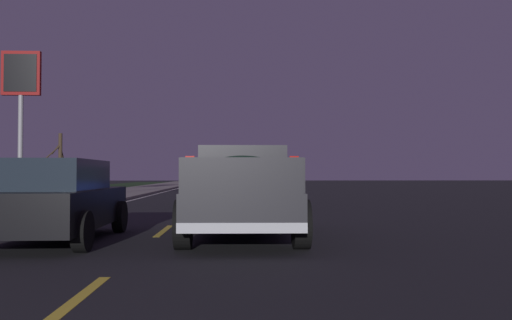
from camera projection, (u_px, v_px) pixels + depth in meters
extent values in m
plane|color=black|center=(205.00, 198.00, 27.66)|extent=(144.00, 144.00, 0.00)
cube|color=gray|center=(95.00, 197.00, 27.45)|extent=(108.00, 4.00, 0.12)
cube|color=yellow|center=(76.00, 300.00, 5.32)|extent=(2.40, 0.14, 0.01)
cube|color=yellow|center=(164.00, 231.00, 11.85)|extent=(2.40, 0.14, 0.01)
cube|color=yellow|center=(188.00, 211.00, 17.90)|extent=(2.40, 0.14, 0.01)
cube|color=yellow|center=(201.00, 201.00, 24.49)|extent=(2.40, 0.14, 0.01)
cube|color=yellow|center=(207.00, 196.00, 29.66)|extent=(2.40, 0.14, 0.01)
cube|color=yellow|center=(212.00, 193.00, 35.83)|extent=(2.40, 0.14, 0.01)
cube|color=yellow|center=(215.00, 190.00, 41.37)|extent=(2.40, 0.14, 0.01)
cube|color=yellow|center=(218.00, 188.00, 46.37)|extent=(2.40, 0.14, 0.01)
cube|color=yellow|center=(220.00, 187.00, 52.44)|extent=(2.40, 0.14, 0.01)
cube|color=yellow|center=(222.00, 185.00, 59.11)|extent=(2.40, 0.14, 0.01)
cube|color=yellow|center=(223.00, 184.00, 65.68)|extent=(2.40, 0.14, 0.01)
cube|color=yellow|center=(224.00, 183.00, 71.36)|extent=(2.40, 0.14, 0.01)
cube|color=yellow|center=(225.00, 182.00, 77.68)|extent=(2.40, 0.14, 0.01)
cube|color=silver|center=(140.00, 198.00, 27.54)|extent=(108.00, 0.14, 0.01)
cube|color=#232328|center=(243.00, 204.00, 10.76)|extent=(5.43, 2.09, 0.60)
cube|color=#232328|center=(243.00, 167.00, 11.97)|extent=(2.19, 1.87, 0.90)
cube|color=#1E2833|center=(243.00, 164.00, 10.92)|extent=(0.06, 1.44, 0.50)
cube|color=#232328|center=(191.00, 175.00, 9.68)|extent=(3.02, 0.13, 0.56)
cube|color=#232328|center=(294.00, 175.00, 9.72)|extent=(3.02, 0.13, 0.56)
cube|color=#232328|center=(242.00, 176.00, 8.12)|extent=(0.11, 1.88, 0.56)
cube|color=silver|center=(242.00, 228.00, 8.10)|extent=(0.15, 2.00, 0.16)
cube|color=red|center=(190.00, 163.00, 8.12)|extent=(0.06, 0.14, 0.20)
cube|color=red|center=(294.00, 163.00, 8.15)|extent=(0.06, 0.14, 0.20)
ellipsoid|color=#193823|center=(243.00, 173.00, 9.70)|extent=(2.62, 1.56, 0.64)
sphere|color=silver|center=(224.00, 180.00, 10.19)|extent=(0.40, 0.40, 0.40)
sphere|color=beige|center=(260.00, 182.00, 9.10)|extent=(0.34, 0.34, 0.34)
cylinder|color=black|center=(201.00, 210.00, 12.52)|extent=(0.84, 0.28, 0.84)
cylinder|color=black|center=(285.00, 210.00, 12.56)|extent=(0.84, 0.28, 0.84)
cylinder|color=black|center=(183.00, 224.00, 8.95)|extent=(0.84, 0.28, 0.84)
cylinder|color=black|center=(301.00, 224.00, 9.00)|extent=(0.84, 0.28, 0.84)
cube|color=black|center=(56.00, 208.00, 10.06)|extent=(4.43, 1.87, 0.70)
cube|color=#1E2833|center=(52.00, 175.00, 9.83)|extent=(2.49, 1.63, 0.56)
cylinder|color=black|center=(36.00, 217.00, 11.50)|extent=(0.68, 0.22, 0.68)
cylinder|color=black|center=(120.00, 217.00, 11.60)|extent=(0.68, 0.22, 0.68)
cylinder|color=black|center=(82.00, 231.00, 8.61)|extent=(0.68, 0.22, 0.68)
cube|color=red|center=(10.00, 214.00, 7.92)|extent=(0.11, 1.51, 0.10)
cube|color=navy|center=(240.00, 190.00, 20.84)|extent=(4.42, 1.85, 0.70)
cube|color=#1E2833|center=(240.00, 174.00, 20.61)|extent=(2.48, 1.61, 0.56)
cylinder|color=black|center=(218.00, 196.00, 22.30)|extent=(0.68, 0.22, 0.68)
cylinder|color=black|center=(261.00, 196.00, 22.35)|extent=(0.68, 0.22, 0.68)
cylinder|color=black|center=(215.00, 199.00, 19.31)|extent=(0.68, 0.22, 0.68)
cylinder|color=black|center=(264.00, 199.00, 19.36)|extent=(0.68, 0.22, 0.68)
cube|color=red|center=(239.00, 191.00, 18.69)|extent=(0.10, 1.51, 0.10)
cylinder|color=#99999E|center=(21.00, 125.00, 26.23)|extent=(0.24, 0.24, 7.37)
cube|color=maroon|center=(21.00, 73.00, 26.30)|extent=(0.24, 1.90, 2.20)
cube|color=black|center=(20.00, 73.00, 26.17)|extent=(0.04, 1.60, 1.87)
cylinder|color=#423323|center=(60.00, 162.00, 39.59)|extent=(0.28, 0.28, 4.31)
cylinder|color=#423323|center=(53.00, 152.00, 39.09)|extent=(1.04, 0.85, 1.12)
cylinder|color=#423323|center=(57.00, 148.00, 39.95)|extent=(0.71, 0.93, 0.96)
cylinder|color=#423323|center=(62.00, 152.00, 40.10)|extent=(1.06, 0.20, 0.98)
cylinder|color=#423323|center=(61.00, 149.00, 39.99)|extent=(0.83, 0.30, 0.82)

